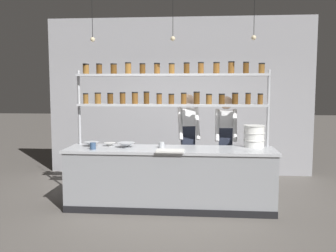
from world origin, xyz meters
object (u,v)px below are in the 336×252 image
object	(u,v)px
spice_shelf_unit	(171,91)
container_stack	(254,136)
serving_cup_by_board	(162,145)
chef_left	(188,137)
prep_bowl_center_back	(110,144)
chef_center	(226,139)
prep_bowl_center_front	(126,145)
serving_cup_front	(93,146)
prep_bowl_near_left	(91,144)
cutting_board	(170,151)

from	to	relation	value
spice_shelf_unit	container_stack	xyz separation A→B (m)	(1.29, -0.09, -0.69)
spice_shelf_unit	container_stack	world-z (taller)	spice_shelf_unit
container_stack	serving_cup_by_board	distance (m)	1.44
chef_left	serving_cup_by_board	xyz separation A→B (m)	(-0.38, -0.69, -0.04)
container_stack	prep_bowl_center_back	bearing A→B (deg)	-177.85
spice_shelf_unit	container_stack	distance (m)	1.47
chef_left	serving_cup_by_board	bearing A→B (deg)	-131.12
spice_shelf_unit	prep_bowl_center_back	xyz separation A→B (m)	(-0.96, -0.17, -0.83)
chef_center	serving_cup_by_board	world-z (taller)	chef_center
spice_shelf_unit	prep_bowl_center_front	bearing A→B (deg)	-156.36
container_stack	serving_cup_front	world-z (taller)	container_stack
chef_center	prep_bowl_center_back	xyz separation A→B (m)	(-1.85, -0.57, -0.03)
spice_shelf_unit	serving_cup_by_board	distance (m)	0.87
container_stack	chef_center	bearing A→B (deg)	129.57
prep_bowl_near_left	serving_cup_by_board	size ratio (longest dim) A/B	2.74
prep_bowl_center_back	serving_cup_by_board	distance (m)	0.84
spice_shelf_unit	serving_cup_by_board	bearing A→B (deg)	-114.60
spice_shelf_unit	prep_bowl_center_front	world-z (taller)	spice_shelf_unit
chef_center	cutting_board	bearing A→B (deg)	-128.90
spice_shelf_unit	chef_center	bearing A→B (deg)	24.16
chef_left	prep_bowl_near_left	world-z (taller)	chef_left
cutting_board	prep_bowl_center_back	bearing A→B (deg)	155.67
spice_shelf_unit	chef_left	bearing A→B (deg)	58.24
container_stack	prep_bowl_center_back	xyz separation A→B (m)	(-2.25, -0.08, -0.15)
serving_cup_front	chef_center	bearing A→B (deg)	24.23
spice_shelf_unit	cutting_board	xyz separation A→B (m)	(0.04, -0.62, -0.85)
prep_bowl_center_front	serving_cup_front	distance (m)	0.51
cutting_board	serving_cup_front	size ratio (longest dim) A/B	4.02
container_stack	prep_bowl_near_left	size ratio (longest dim) A/B	1.39
prep_bowl_center_front	serving_cup_by_board	distance (m)	0.55
prep_bowl_center_back	cutting_board	bearing A→B (deg)	-24.33
spice_shelf_unit	serving_cup_front	world-z (taller)	spice_shelf_unit
serving_cup_front	chef_left	bearing A→B (deg)	33.71
serving_cup_by_board	prep_bowl_near_left	bearing A→B (deg)	176.92
chef_center	container_stack	xyz separation A→B (m)	(0.40, -0.49, 0.11)
cutting_board	prep_bowl_center_back	xyz separation A→B (m)	(-0.99, 0.45, 0.01)
serving_cup_by_board	chef_center	bearing A→B (deg)	33.57
chef_center	container_stack	distance (m)	0.64
chef_left	prep_bowl_near_left	distance (m)	1.63
prep_bowl_center_back	serving_cup_by_board	world-z (taller)	serving_cup_by_board
chef_left	chef_center	bearing A→B (deg)	-13.61
spice_shelf_unit	prep_bowl_center_front	xyz separation A→B (m)	(-0.67, -0.29, -0.82)
container_stack	serving_cup_front	size ratio (longest dim) A/B	3.41
serving_cup_front	container_stack	bearing A→B (deg)	9.94
prep_bowl_center_back	serving_cup_by_board	xyz separation A→B (m)	(0.83, -0.10, 0.02)
cutting_board	serving_cup_front	xyz separation A→B (m)	(-1.17, 0.11, 0.04)
spice_shelf_unit	prep_bowl_near_left	distance (m)	1.50
spice_shelf_unit	prep_bowl_center_back	bearing A→B (deg)	-169.93
prep_bowl_near_left	prep_bowl_center_front	xyz separation A→B (m)	(0.57, -0.08, 0.00)
cutting_board	container_stack	bearing A→B (deg)	23.05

